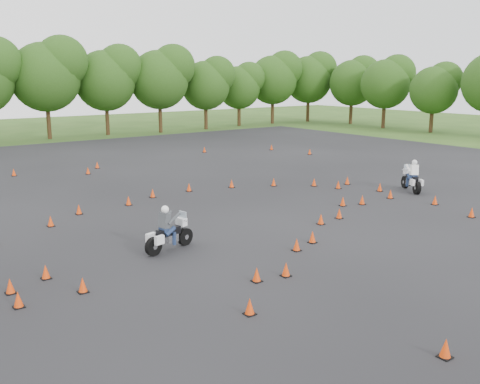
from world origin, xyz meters
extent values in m
plane|color=#2D5119|center=(0.00, 0.00, 0.00)|extent=(140.00, 140.00, 0.00)
plane|color=black|center=(0.00, 6.00, 0.01)|extent=(62.00, 62.00, 0.00)
cone|color=red|center=(-5.74, 8.96, 0.23)|extent=(0.26, 0.26, 0.45)
cone|color=red|center=(0.01, -0.73, 0.23)|extent=(0.26, 0.26, 0.45)
cone|color=red|center=(9.67, 3.85, 0.23)|extent=(0.26, 0.26, 0.45)
cone|color=red|center=(-0.18, 20.58, 0.23)|extent=(0.26, 0.26, 0.45)
cone|color=red|center=(6.45, 2.34, 0.23)|extent=(0.26, 0.26, 0.45)
cone|color=red|center=(16.44, 16.57, 0.23)|extent=(0.26, 0.26, 0.45)
cone|color=red|center=(-5.84, -4.34, 0.23)|extent=(0.26, 0.26, 0.45)
cone|color=red|center=(10.14, 22.75, 0.23)|extent=(0.26, 0.26, 0.45)
cone|color=red|center=(-3.17, -2.79, 0.23)|extent=(0.26, 0.26, 0.45)
cone|color=red|center=(5.44, 2.72, 0.23)|extent=(0.26, 0.26, 0.45)
cone|color=red|center=(8.55, -2.33, 0.23)|extent=(0.26, 0.26, 0.45)
cone|color=red|center=(5.83, 8.53, 0.23)|extent=(0.26, 0.26, 0.45)
cone|color=red|center=(-10.79, -0.10, 0.23)|extent=(0.26, 0.26, 0.45)
cone|color=red|center=(2.15, 0.96, 0.23)|extent=(0.26, 0.26, 0.45)
cone|color=red|center=(15.68, 20.55, 0.23)|extent=(0.26, 0.26, 0.45)
cone|color=red|center=(9.66, 6.27, 0.23)|extent=(0.26, 0.26, 0.45)
cone|color=red|center=(-1.54, 18.78, 0.23)|extent=(0.26, 0.26, 0.45)
cone|color=red|center=(-1.32, 10.06, 0.23)|extent=(0.26, 0.26, 0.45)
cone|color=red|center=(9.37, 0.13, 0.23)|extent=(0.26, 0.26, 0.45)
cone|color=red|center=(7.71, 7.08, 0.23)|extent=(0.26, 0.26, 0.45)
cone|color=red|center=(-1.14, -1.08, 0.23)|extent=(0.26, 0.26, 0.45)
cone|color=red|center=(-10.73, 1.07, 0.23)|extent=(0.26, 0.26, 0.45)
cone|color=red|center=(-3.60, -8.84, 0.23)|extent=(0.26, 0.26, 0.45)
cone|color=red|center=(-9.51, 1.63, 0.23)|extent=(0.26, 0.26, 0.45)
cone|color=red|center=(8.32, 5.74, 0.23)|extent=(0.26, 0.26, 0.45)
cone|color=red|center=(-7.46, 7.67, 0.23)|extent=(0.26, 0.26, 0.45)
cone|color=red|center=(1.05, 10.23, 0.23)|extent=(0.26, 0.26, 0.45)
cone|color=red|center=(3.53, 1.16, 0.23)|extent=(0.26, 0.26, 0.45)
cone|color=red|center=(8.70, 2.36, 0.23)|extent=(0.26, 0.26, 0.45)
cone|color=red|center=(-3.10, 9.22, 0.23)|extent=(0.26, 0.26, 0.45)
cone|color=red|center=(3.57, 9.64, 0.23)|extent=(0.26, 0.26, 0.45)
cone|color=red|center=(-5.64, 21.00, 0.23)|extent=(0.26, 0.26, 0.45)
cone|color=red|center=(-8.95, -0.14, 0.23)|extent=(0.26, 0.26, 0.45)
cone|color=red|center=(-4.22, -2.58, 0.23)|extent=(0.26, 0.26, 0.45)
camera|label=1|loc=(-14.11, -15.06, 6.40)|focal=40.00mm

